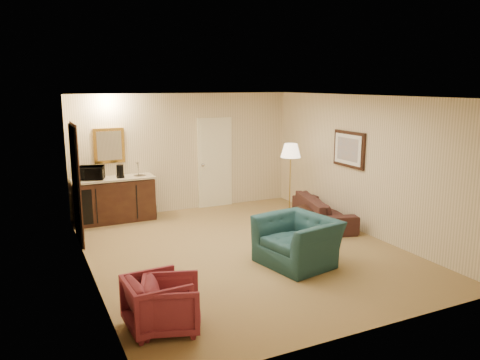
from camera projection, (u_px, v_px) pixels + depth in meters
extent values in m
plane|color=#9C7D4F|center=(244.00, 250.00, 8.01)|extent=(6.00, 6.00, 0.00)
cube|color=beige|center=(185.00, 152.00, 10.40)|extent=(5.00, 0.02, 2.60)
cube|color=beige|center=(87.00, 191.00, 6.69)|extent=(0.02, 6.00, 2.60)
cube|color=beige|center=(363.00, 165.00, 8.79)|extent=(0.02, 6.00, 2.60)
cube|color=white|center=(244.00, 96.00, 7.48)|extent=(5.00, 6.00, 0.02)
cube|color=#F0E7C4|center=(215.00, 163.00, 10.72)|extent=(0.82, 0.06, 2.05)
cube|color=black|center=(76.00, 185.00, 8.26)|extent=(0.06, 0.98, 2.10)
cube|color=gold|center=(109.00, 146.00, 9.63)|extent=(0.62, 0.04, 0.72)
cube|color=#321A10|center=(349.00, 149.00, 9.08)|extent=(0.06, 0.90, 0.70)
cube|color=#3A2112|center=(114.00, 200.00, 9.62)|extent=(1.64, 0.58, 0.92)
imported|color=black|center=(323.00, 206.00, 9.48)|extent=(1.00, 1.96, 0.73)
imported|color=#1E404B|center=(298.00, 233.00, 7.32)|extent=(0.96, 1.27, 1.00)
imported|color=maroon|center=(171.00, 302.00, 5.37)|extent=(0.79, 0.81, 0.67)
imported|color=maroon|center=(157.00, 300.00, 5.39)|extent=(0.66, 0.71, 0.70)
cube|color=#321A10|center=(311.00, 217.00, 9.28)|extent=(0.81, 0.65, 0.40)
cube|color=gold|center=(290.00, 180.00, 9.89)|extent=(0.56, 0.56, 1.58)
cylinder|color=black|center=(152.00, 212.00, 9.92)|extent=(0.24, 0.24, 0.27)
imported|color=black|center=(91.00, 171.00, 9.33)|extent=(0.54, 0.40, 0.33)
cylinder|color=black|center=(120.00, 171.00, 9.49)|extent=(0.18, 0.18, 0.27)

